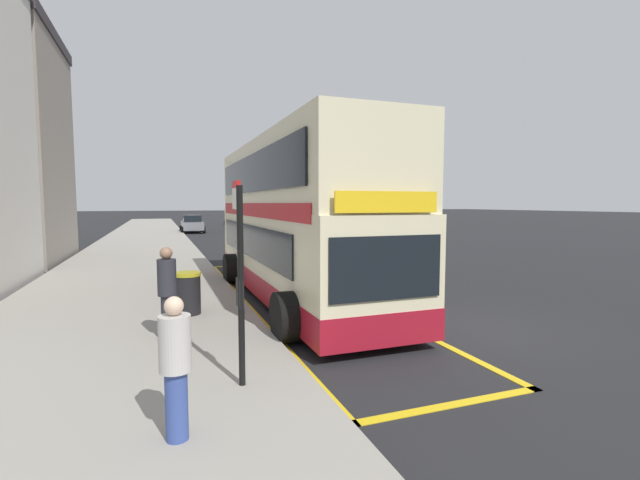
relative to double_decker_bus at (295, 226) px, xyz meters
The scene contains 11 objects.
ground_plane 28.08m from the double_decker_bus, 84.97° to the left, with size 260.00×260.00×0.00m, color black.
pavement_near 28.33m from the double_decker_bus, 99.25° to the left, with size 6.00×76.00×0.14m, color gray.
double_decker_bus is the anchor object (origin of this frame).
bus_bay_markings 2.06m from the double_decker_bus, 101.25° to the right, with size 3.06×14.28×0.01m.
bus_stop_sign 6.30m from the double_decker_bus, 114.10° to the right, with size 0.09×0.51×2.87m.
parked_car_silver_distant 43.27m from the double_decker_bus, 82.94° to the left, with size 2.09×4.20×1.62m.
parked_car_black_far 33.12m from the double_decker_bus, 80.76° to the left, with size 2.09×4.20×1.62m.
parked_car_grey_behind 29.98m from the double_decker_bus, 91.27° to the left, with size 2.09×4.20×1.62m.
pedestrian_waiting_near_sign 7.90m from the double_decker_bus, 116.49° to the right, with size 0.34×0.34×1.57m.
pedestrian_further_back 4.92m from the double_decker_bus, 136.44° to the right, with size 0.34×0.34×1.76m.
litter_bin 3.63m from the double_decker_bus, 154.98° to the right, with size 0.62×0.62×0.97m.
Camera 1 is at (-6.08, -7.71, 2.70)m, focal length 24.58 mm.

